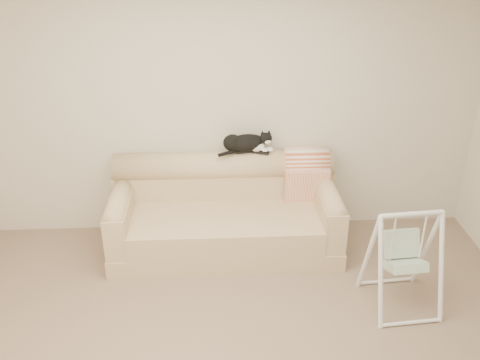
# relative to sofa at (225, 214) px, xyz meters

# --- Properties ---
(room_shell) EXTENTS (5.04, 4.04, 2.60)m
(room_shell) POSITION_rel_sofa_xyz_m (0.03, -1.62, 1.18)
(room_shell) COLOR beige
(room_shell) RESTS_ON ground
(sofa) EXTENTS (2.20, 0.93, 0.90)m
(sofa) POSITION_rel_sofa_xyz_m (0.00, 0.00, 0.00)
(sofa) COLOR tan
(sofa) RESTS_ON ground
(remote_a) EXTENTS (0.19, 0.08, 0.03)m
(remote_a) POSITION_rel_sofa_xyz_m (0.21, 0.25, 0.56)
(remote_a) COLOR black
(remote_a) RESTS_ON sofa
(remote_b) EXTENTS (0.18, 0.09, 0.02)m
(remote_b) POSITION_rel_sofa_xyz_m (0.36, 0.22, 0.56)
(remote_b) COLOR black
(remote_b) RESTS_ON sofa
(tuxedo_cat) EXTENTS (0.55, 0.28, 0.22)m
(tuxedo_cat) POSITION_rel_sofa_xyz_m (0.22, 0.24, 0.65)
(tuxedo_cat) COLOR black
(tuxedo_cat) RESTS_ON sofa
(throw_blanket) EXTENTS (0.44, 0.38, 0.58)m
(throw_blanket) POSITION_rel_sofa_xyz_m (0.81, 0.23, 0.37)
(throw_blanket) COLOR #D45326
(throw_blanket) RESTS_ON sofa
(baby_swing) EXTENTS (0.60, 0.63, 0.91)m
(baby_swing) POSITION_rel_sofa_xyz_m (1.45, -0.97, 0.10)
(baby_swing) COLOR white
(baby_swing) RESTS_ON ground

